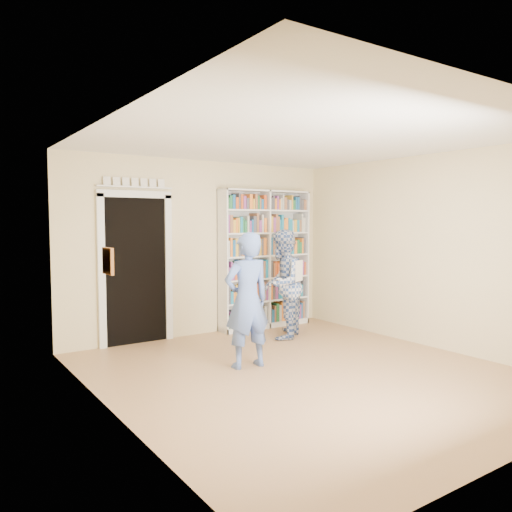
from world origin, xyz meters
The scene contains 11 objects.
floor centered at (0.00, 0.00, 0.00)m, with size 5.00×5.00×0.00m, color #A87D51.
ceiling centered at (0.00, 0.00, 2.70)m, with size 5.00×5.00×0.00m, color white.
wall_back centered at (0.00, 2.50, 1.35)m, with size 4.50×4.50×0.00m, color beige.
wall_left centered at (-2.25, 0.00, 1.35)m, with size 5.00×5.00×0.00m, color beige.
wall_right centered at (2.25, 0.00, 1.35)m, with size 5.00×5.00×0.00m, color beige.
bookshelf centered at (1.08, 2.34, 1.15)m, with size 1.65×0.31×2.27m.
doorway centered at (-1.10, 2.48, 1.18)m, with size 1.10×0.08×2.43m.
wall_art centered at (-2.23, 0.20, 1.40)m, with size 0.03×0.25×0.25m, color maroon.
man_blue centered at (-0.43, 0.59, 0.82)m, with size 0.60×0.39×1.64m, color #5471BB.
man_plaid centered at (0.83, 1.55, 0.82)m, with size 0.80×0.62×1.64m, color #2F4D90.
paper_sheet centered at (0.95, 1.30, 1.04)m, with size 0.22×0.01×0.31m, color white.
Camera 1 is at (-3.69, -4.38, 1.77)m, focal length 35.00 mm.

